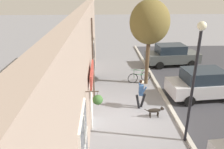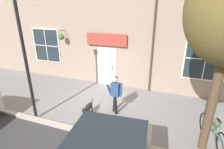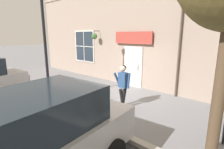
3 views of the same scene
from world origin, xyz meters
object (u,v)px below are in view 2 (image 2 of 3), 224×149
object	(u,v)px
leaning_bicycle	(212,131)
street_lamp	(21,35)
pedestrian_walking	(115,92)
dog_on_leash	(88,108)

from	to	relation	value
leaning_bicycle	street_lamp	distance (m)	6.99
pedestrian_walking	leaning_bicycle	size ratio (longest dim) A/B	0.97
street_lamp	leaning_bicycle	bearing A→B (deg)	98.48
pedestrian_walking	street_lamp	xyz separation A→B (m)	(1.45, -2.82, 2.28)
street_lamp	pedestrian_walking	bearing A→B (deg)	117.15
dog_on_leash	pedestrian_walking	bearing A→B (deg)	121.56
pedestrian_walking	leaning_bicycle	bearing A→B (deg)	81.75
pedestrian_walking	leaning_bicycle	xyz separation A→B (m)	(0.51, 3.48, -0.59)
leaning_bicycle	street_lamp	size ratio (longest dim) A/B	0.33
dog_on_leash	leaning_bicycle	size ratio (longest dim) A/B	0.64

